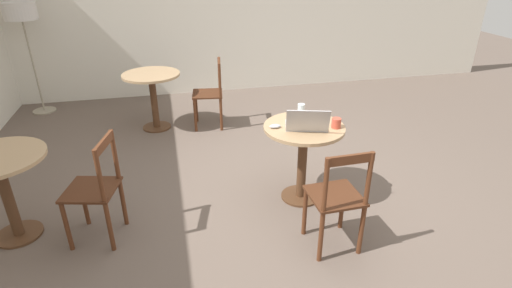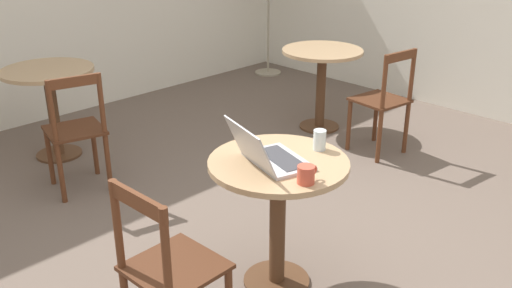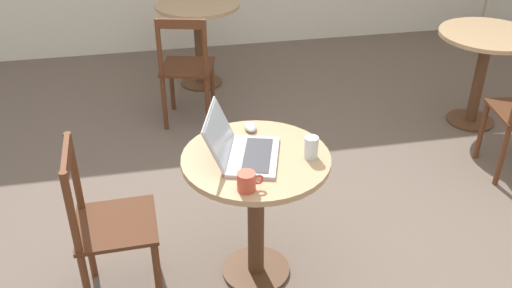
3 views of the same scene
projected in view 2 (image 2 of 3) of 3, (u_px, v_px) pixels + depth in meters
ground_plane at (278, 262)px, 3.32m from camera, size 16.00×16.00×0.00m
cafe_table_near at (278, 191)px, 2.93m from camera, size 0.72×0.72×0.74m
cafe_table_mid at (322, 69)px, 5.08m from camera, size 0.72×0.72×0.74m
cafe_table_far at (50, 90)px, 4.50m from camera, size 0.72×0.72×0.74m
chair_near_left at (168, 272)px, 2.48m from camera, size 0.39×0.39×0.88m
chair_mid_front at (384, 102)px, 4.60m from camera, size 0.43×0.43×0.88m
chair_far_front at (76, 133)px, 3.99m from camera, size 0.46×0.46×0.88m
laptop at (269, 156)px, 2.80m from camera, size 0.41×0.43×0.23m
mouse at (246, 142)px, 3.03m from camera, size 0.06×0.10×0.03m
mug at (306, 174)px, 2.62m from camera, size 0.12×0.08×0.09m
drinking_glass at (320, 140)px, 2.97m from camera, size 0.07×0.07×0.11m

